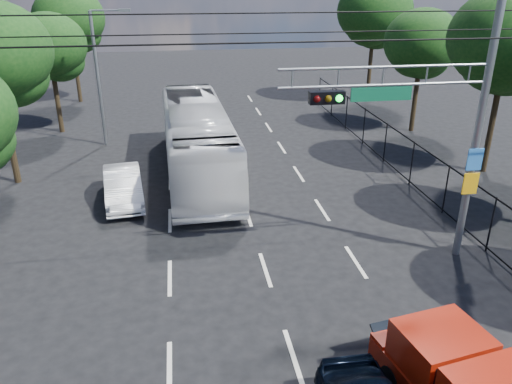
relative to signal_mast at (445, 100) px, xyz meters
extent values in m
cube|color=beige|center=(-8.28, -3.99, -5.24)|extent=(0.12, 2.00, 0.01)
cube|color=beige|center=(-8.28, 0.01, -5.24)|extent=(0.12, 2.00, 0.01)
cube|color=beige|center=(-8.28, 4.01, -5.24)|extent=(0.12, 2.00, 0.01)
cube|color=beige|center=(-8.28, 8.01, -5.24)|extent=(0.12, 2.00, 0.01)
cube|color=beige|center=(-8.28, 12.01, -5.24)|extent=(0.12, 2.00, 0.01)
cube|color=beige|center=(-8.28, 16.01, -5.24)|extent=(0.12, 2.00, 0.01)
cube|color=beige|center=(-8.28, 20.01, -5.24)|extent=(0.12, 2.00, 0.01)
cube|color=beige|center=(-8.28, 24.01, -5.24)|extent=(0.12, 2.00, 0.01)
cube|color=beige|center=(-5.28, -3.99, -5.24)|extent=(0.12, 2.00, 0.01)
cube|color=beige|center=(-5.28, 0.01, -5.24)|extent=(0.12, 2.00, 0.01)
cube|color=beige|center=(-5.28, 4.01, -5.24)|extent=(0.12, 2.00, 0.01)
cube|color=beige|center=(-5.28, 8.01, -5.24)|extent=(0.12, 2.00, 0.01)
cube|color=beige|center=(-5.28, 12.01, -5.24)|extent=(0.12, 2.00, 0.01)
cube|color=beige|center=(-5.28, 16.01, -5.24)|extent=(0.12, 2.00, 0.01)
cube|color=beige|center=(-5.28, 20.01, -5.24)|extent=(0.12, 2.00, 0.01)
cube|color=beige|center=(-5.28, 24.01, -5.24)|extent=(0.12, 2.00, 0.01)
cube|color=beige|center=(-2.28, -3.99, -5.24)|extent=(0.12, 2.00, 0.01)
cube|color=beige|center=(-2.28, 0.01, -5.24)|extent=(0.12, 2.00, 0.01)
cube|color=beige|center=(-2.28, 4.01, -5.24)|extent=(0.12, 2.00, 0.01)
cube|color=beige|center=(-2.28, 8.01, -5.24)|extent=(0.12, 2.00, 0.01)
cube|color=beige|center=(-2.28, 12.01, -5.24)|extent=(0.12, 2.00, 0.01)
cube|color=beige|center=(-2.28, 16.01, -5.24)|extent=(0.12, 2.00, 0.01)
cube|color=beige|center=(-2.28, 20.01, -5.24)|extent=(0.12, 2.00, 0.01)
cube|color=beige|center=(-2.28, 24.01, -5.24)|extent=(0.12, 2.00, 0.01)
cylinder|color=slate|center=(1.22, 0.01, -0.49)|extent=(0.24, 0.24, 9.50)
cylinder|color=slate|center=(-1.88, 0.01, 1.01)|extent=(6.20, 0.08, 0.08)
cylinder|color=slate|center=(-1.88, 0.01, 0.51)|extent=(6.20, 0.08, 0.08)
cube|color=black|center=(-3.58, 0.01, 0.21)|extent=(1.00, 0.28, 0.35)
sphere|color=#3F0505|center=(-3.90, -0.14, 0.21)|extent=(0.20, 0.20, 0.20)
sphere|color=#4C3805|center=(-3.58, -0.14, 0.21)|extent=(0.20, 0.20, 0.20)
sphere|color=#0CE533|center=(-3.26, -0.14, 0.21)|extent=(0.20, 0.20, 0.20)
cube|color=#0C5737|center=(-1.98, 0.01, 0.26)|extent=(1.80, 0.05, 0.40)
cube|color=blue|center=(1.20, -0.13, -1.84)|extent=(0.50, 0.04, 0.70)
cube|color=#E3A00B|center=(1.20, -0.13, -2.64)|extent=(0.50, 0.04, 0.70)
cylinder|color=slate|center=(0.62, 0.01, 0.76)|extent=(0.05, 0.05, 0.50)
cylinder|color=slate|center=(-0.68, 0.01, 0.76)|extent=(0.05, 0.05, 0.50)
cylinder|color=slate|center=(-1.98, 0.01, 0.76)|extent=(0.05, 0.05, 0.50)
cylinder|color=slate|center=(-3.28, 0.01, 0.76)|extent=(0.05, 0.05, 0.50)
cylinder|color=slate|center=(-4.58, 0.01, 0.76)|extent=(0.05, 0.05, 0.50)
cylinder|color=slate|center=(-11.78, 14.01, -1.74)|extent=(0.18, 0.18, 7.00)
cylinder|color=slate|center=(-10.98, 14.01, 1.76)|extent=(1.60, 0.09, 0.09)
cube|color=slate|center=(-10.08, 14.01, 1.76)|extent=(0.60, 0.22, 0.15)
cylinder|color=black|center=(-5.28, -1.99, 1.96)|extent=(22.00, 0.04, 0.04)
cylinder|color=black|center=(-5.28, 1.51, 2.36)|extent=(22.00, 0.04, 0.04)
cylinder|color=black|center=(-5.28, 3.01, 1.66)|extent=(22.00, 0.04, 0.04)
cube|color=black|center=(2.32, 4.01, -3.29)|extent=(0.04, 34.00, 0.06)
cube|color=black|center=(2.32, 4.01, -5.09)|extent=(0.04, 34.00, 0.06)
cylinder|color=black|center=(2.32, 0.01, -4.24)|extent=(0.06, 0.06, 2.00)
cylinder|color=black|center=(2.32, 3.01, -4.24)|extent=(0.06, 0.06, 2.00)
cylinder|color=black|center=(2.32, 6.01, -4.24)|extent=(0.06, 0.06, 2.00)
cylinder|color=black|center=(2.32, 9.01, -4.24)|extent=(0.06, 0.06, 2.00)
cylinder|color=black|center=(2.32, 12.01, -4.24)|extent=(0.06, 0.06, 2.00)
cylinder|color=black|center=(2.32, 15.01, -4.24)|extent=(0.06, 0.06, 2.00)
cylinder|color=black|center=(2.32, 18.01, -4.24)|extent=(0.06, 0.06, 2.00)
cylinder|color=black|center=(2.32, 21.01, -4.24)|extent=(0.06, 0.06, 2.00)
cylinder|color=black|center=(6.52, 7.01, -2.86)|extent=(0.28, 0.28, 4.76)
ellipsoid|color=black|center=(6.52, 7.01, 0.88)|extent=(5.10, 5.10, 4.33)
ellipsoid|color=black|center=(6.92, 7.31, -0.31)|extent=(3.40, 3.40, 2.72)
ellipsoid|color=black|center=(6.17, 6.81, -0.14)|extent=(3.23, 3.23, 2.58)
cylinder|color=black|center=(6.12, 14.01, -3.23)|extent=(0.28, 0.28, 4.03)
ellipsoid|color=black|center=(6.12, 14.01, -0.06)|extent=(4.32, 4.32, 3.67)
ellipsoid|color=black|center=(6.52, 14.31, -1.07)|extent=(2.88, 2.88, 2.30)
ellipsoid|color=black|center=(5.77, 13.81, -0.92)|extent=(2.74, 2.74, 2.19)
cylinder|color=black|center=(6.32, 22.01, -2.78)|extent=(0.28, 0.28, 4.93)
ellipsoid|color=black|center=(6.32, 22.01, 1.09)|extent=(5.28, 5.28, 4.49)
ellipsoid|color=black|center=(6.72, 22.31, -0.14)|extent=(3.52, 3.52, 2.82)
ellipsoid|color=black|center=(5.97, 21.81, 0.04)|extent=(3.34, 3.34, 2.68)
cylinder|color=black|center=(-15.08, 9.01, -3.00)|extent=(0.28, 0.28, 4.48)
ellipsoid|color=black|center=(-14.68, 9.31, -0.60)|extent=(3.20, 3.20, 2.56)
cylinder|color=black|center=(-14.68, 17.01, -3.28)|extent=(0.28, 0.28, 3.92)
ellipsoid|color=black|center=(-14.68, 17.01, -0.20)|extent=(4.20, 4.20, 3.57)
ellipsoid|color=black|center=(-14.28, 17.31, -1.18)|extent=(2.80, 2.80, 2.24)
ellipsoid|color=black|center=(-15.03, 16.81, -1.04)|extent=(2.66, 2.66, 2.13)
cylinder|color=black|center=(-14.88, 25.01, -2.95)|extent=(0.28, 0.28, 4.59)
ellipsoid|color=black|center=(-14.88, 25.01, 0.66)|extent=(4.92, 4.92, 4.18)
ellipsoid|color=black|center=(-14.48, 25.31, -0.49)|extent=(3.28, 3.28, 2.62)
ellipsoid|color=black|center=(-15.23, 24.81, -0.32)|extent=(3.12, 3.12, 2.49)
cylinder|color=black|center=(-3.36, -5.42, -4.91)|extent=(0.36, 0.70, 0.67)
cylinder|color=black|center=(-1.76, -5.14, -4.91)|extent=(0.36, 0.70, 0.67)
cube|color=maroon|center=(-2.68, -4.62, -4.57)|extent=(1.83, 0.82, 0.53)
cube|color=black|center=(-2.72, -4.36, -4.33)|extent=(1.67, 0.66, 0.29)
cube|color=maroon|center=(-2.49, -5.65, -3.95)|extent=(1.95, 1.76, 0.91)
cube|color=black|center=(-2.37, -6.36, -3.90)|extent=(1.47, 0.30, 0.53)
imported|color=silver|center=(-6.96, 8.77, -3.59)|extent=(3.16, 11.97, 3.31)
imported|color=white|center=(-10.14, 6.08, -4.56)|extent=(1.96, 4.30, 1.37)
camera|label=1|loc=(-7.68, -13.33, 3.31)|focal=35.00mm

